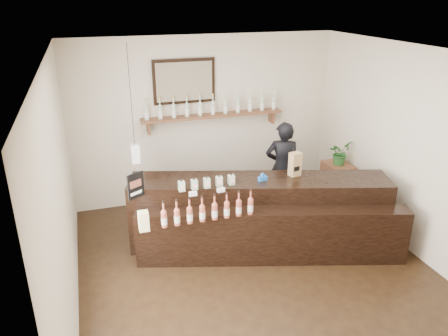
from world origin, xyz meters
TOP-DOWN VIEW (x-y plane):
  - ground at (0.00, 0.00)m, footprint 5.00×5.00m
  - room_shell at (0.00, 0.00)m, footprint 5.00×5.00m
  - back_wall_decor at (-0.15, 2.37)m, footprint 2.66×0.96m
  - counter at (0.27, 0.57)m, footprint 3.65×1.98m
  - promo_sign at (-1.42, 0.62)m, footprint 0.22×0.14m
  - paper_bag at (0.80, 0.67)m, footprint 0.17×0.14m
  - tape_dispenser at (0.30, 0.64)m, footprint 0.14×0.08m
  - side_cabinet at (2.00, 1.43)m, footprint 0.40×0.53m
  - potted_plant at (2.00, 1.43)m, footprint 0.46×0.45m
  - shopkeeper at (1.03, 1.55)m, footprint 0.73×0.59m

SIDE VIEW (x-z plane):
  - ground at x=0.00m, z-range 0.00..0.00m
  - side_cabinet at x=2.00m, z-range 0.00..0.75m
  - counter at x=0.27m, z-range -0.11..1.06m
  - shopkeeper at x=1.03m, z-range 0.00..1.73m
  - potted_plant at x=2.00m, z-range 0.75..1.15m
  - tape_dispenser at x=0.30m, z-range 1.00..1.11m
  - promo_sign at x=-1.42m, z-range 1.01..1.35m
  - paper_bag at x=0.80m, z-range 1.01..1.35m
  - room_shell at x=0.00m, z-range -0.80..4.20m
  - back_wall_decor at x=-0.15m, z-range 0.91..2.60m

